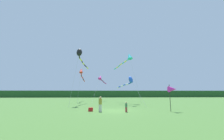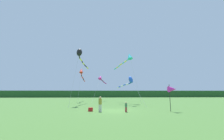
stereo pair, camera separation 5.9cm
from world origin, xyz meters
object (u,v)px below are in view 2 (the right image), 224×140
(cooler_box, at_px, (91,109))
(banner_flag_pole, at_px, (172,89))
(kite_magenta, at_px, (101,78))
(person_child, at_px, (126,106))
(kite_blue, at_px, (129,81))
(person_adult, at_px, (100,103))
(kite_red, at_px, (82,72))
(kite_black, at_px, (80,55))
(kite_cyan, at_px, (128,58))

(cooler_box, distance_m, banner_flag_pole, 9.59)
(banner_flag_pole, xyz_separation_m, kite_magenta, (-8.57, 17.40, 2.99))
(person_child, bearing_deg, kite_blue, 77.09)
(cooler_box, relative_size, kite_blue, 0.08)
(person_adult, relative_size, person_child, 1.52)
(kite_blue, distance_m, kite_magenta, 10.85)
(kite_red, bearing_deg, kite_blue, -41.89)
(cooler_box, height_order, banner_flag_pole, banner_flag_pole)
(kite_black, bearing_deg, banner_flag_pole, -36.32)
(kite_black, bearing_deg, person_child, -53.39)
(kite_black, relative_size, kite_blue, 1.60)
(person_adult, xyz_separation_m, kite_red, (-4.80, 16.10, 5.72))
(kite_blue, bearing_deg, kite_magenta, 117.91)
(kite_cyan, height_order, kite_magenta, kite_cyan)
(kite_magenta, bearing_deg, kite_cyan, -38.68)
(cooler_box, distance_m, kite_black, 12.31)
(cooler_box, distance_m, kite_red, 17.40)
(person_child, bearing_deg, kite_cyan, 78.45)
(banner_flag_pole, bearing_deg, person_child, -178.07)
(person_child, xyz_separation_m, kite_cyan, (2.64, 12.92, 8.81))
(person_child, xyz_separation_m, kite_black, (-6.79, 9.13, 8.23))
(kite_magenta, bearing_deg, kite_black, -113.10)
(banner_flag_pole, height_order, kite_magenta, kite_magenta)
(kite_magenta, bearing_deg, banner_flag_pole, -63.77)
(kite_cyan, bearing_deg, kite_blue, -99.26)
(cooler_box, bearing_deg, kite_black, 109.13)
(kite_blue, bearing_deg, kite_black, 173.03)
(person_adult, height_order, kite_black, kite_black)
(kite_magenta, bearing_deg, person_child, -79.74)
(person_adult, xyz_separation_m, cooler_box, (-1.08, 0.37, -0.72))
(banner_flag_pole, bearing_deg, cooler_box, 175.90)
(person_adult, xyz_separation_m, kite_cyan, (5.47, 12.45, 8.49))
(banner_flag_pole, distance_m, kite_red, 21.35)
(person_child, height_order, kite_cyan, kite_cyan)
(cooler_box, bearing_deg, person_adult, -19.03)
(cooler_box, height_order, kite_blue, kite_blue)
(cooler_box, xyz_separation_m, kite_cyan, (6.55, 12.07, 9.21))
(cooler_box, height_order, kite_red, kite_red)
(banner_flag_pole, xyz_separation_m, kite_blue, (-3.54, 7.89, 1.59))
(kite_black, bearing_deg, kite_blue, -6.97)
(kite_blue, bearing_deg, person_adult, -121.61)
(person_child, bearing_deg, banner_flag_pole, 1.93)
(banner_flag_pole, xyz_separation_m, kite_black, (-12.17, 8.95, 6.39))
(person_child, distance_m, banner_flag_pole, 5.70)
(kite_red, bearing_deg, person_child, -65.30)
(person_adult, height_order, kite_blue, kite_blue)
(banner_flag_pole, bearing_deg, kite_red, 128.44)
(kite_cyan, bearing_deg, kite_black, -158.11)
(person_adult, distance_m, kite_magenta, 17.70)
(person_adult, bearing_deg, kite_cyan, 66.28)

